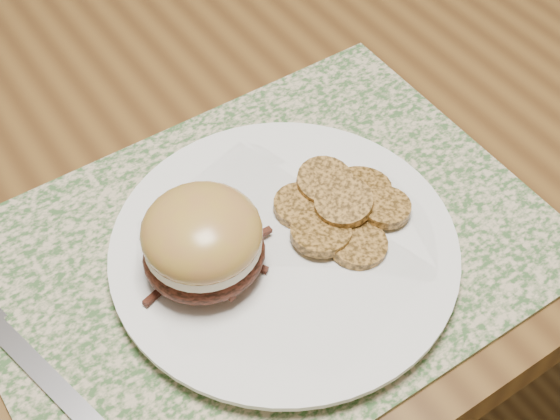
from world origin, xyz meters
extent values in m
cube|color=brown|center=(0.00, 0.00, 0.73)|extent=(1.50, 0.90, 0.04)
cylinder|color=brown|center=(0.69, 0.39, 0.35)|extent=(0.06, 0.06, 0.71)
cube|color=#3A5C2F|center=(0.08, -0.26, 0.75)|extent=(0.45, 0.33, 0.00)
cylinder|color=white|center=(0.09, -0.27, 0.76)|extent=(0.26, 0.26, 0.02)
ellipsoid|color=black|center=(0.03, -0.26, 0.79)|extent=(0.11, 0.10, 0.04)
cylinder|color=beige|center=(0.03, -0.26, 0.81)|extent=(0.10, 0.10, 0.01)
ellipsoid|color=#9F6B34|center=(0.03, -0.26, 0.82)|extent=(0.10, 0.10, 0.05)
cylinder|color=#9F6D2E|center=(0.12, -0.25, 0.77)|extent=(0.05, 0.05, 0.01)
cylinder|color=#9F6D2E|center=(0.15, -0.24, 0.78)|extent=(0.07, 0.07, 0.02)
cylinder|color=#9F6D2E|center=(0.18, -0.26, 0.77)|extent=(0.07, 0.07, 0.02)
cylinder|color=#9F6D2E|center=(0.12, -0.28, 0.78)|extent=(0.06, 0.06, 0.02)
cylinder|color=#9F6D2E|center=(0.15, -0.27, 0.78)|extent=(0.07, 0.07, 0.02)
cylinder|color=#9F6D2E|center=(0.18, -0.29, 0.78)|extent=(0.05, 0.05, 0.01)
cylinder|color=#9F6D2E|center=(0.14, -0.30, 0.77)|extent=(0.06, 0.06, 0.01)
cube|color=#B4B4BB|center=(-0.11, -0.27, 0.76)|extent=(0.05, 0.13, 0.00)
camera|label=1|loc=(-0.12, -0.57, 1.26)|focal=50.00mm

